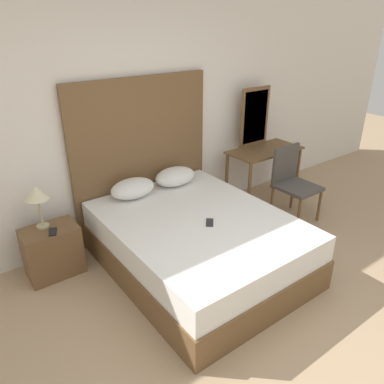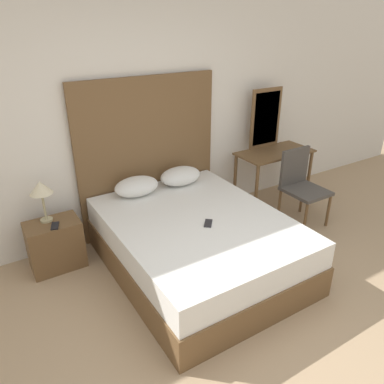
% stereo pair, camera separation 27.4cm
% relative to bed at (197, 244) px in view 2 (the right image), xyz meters
% --- Properties ---
extents(ground_plane, '(16.00, 16.00, 0.00)m').
position_rel_bed_xyz_m(ground_plane, '(-0.14, -1.25, -0.29)').
color(ground_plane, tan).
extents(wall_back, '(10.00, 0.06, 2.70)m').
position_rel_bed_xyz_m(wall_back, '(-0.14, 1.14, 1.06)').
color(wall_back, white).
rests_on(wall_back, ground_plane).
extents(bed, '(1.64, 2.08, 0.58)m').
position_rel_bed_xyz_m(bed, '(0.00, 0.00, 0.00)').
color(bed, brown).
rests_on(bed, ground_plane).
extents(headboard, '(1.72, 0.05, 1.83)m').
position_rel_bed_xyz_m(headboard, '(-0.00, 1.07, 0.62)').
color(headboard, brown).
rests_on(headboard, ground_plane).
extents(pillow_left, '(0.50, 0.34, 0.20)m').
position_rel_bed_xyz_m(pillow_left, '(-0.28, 0.82, 0.40)').
color(pillow_left, white).
rests_on(pillow_left, bed).
extents(pillow_right, '(0.50, 0.34, 0.20)m').
position_rel_bed_xyz_m(pillow_right, '(0.28, 0.82, 0.40)').
color(pillow_right, white).
rests_on(pillow_right, bed).
extents(phone_on_bed, '(0.15, 0.16, 0.01)m').
position_rel_bed_xyz_m(phone_on_bed, '(0.03, -0.14, 0.30)').
color(phone_on_bed, '#232328').
rests_on(phone_on_bed, bed).
extents(nightstand, '(0.53, 0.35, 0.52)m').
position_rel_bed_xyz_m(nightstand, '(-1.24, 0.79, -0.03)').
color(nightstand, brown).
rests_on(nightstand, ground_plane).
extents(table_lamp, '(0.22, 0.22, 0.44)m').
position_rel_bed_xyz_m(table_lamp, '(-1.27, 0.86, 0.58)').
color(table_lamp, tan).
rests_on(table_lamp, nightstand).
extents(phone_on_nightstand, '(0.11, 0.16, 0.01)m').
position_rel_bed_xyz_m(phone_on_nightstand, '(-1.22, 0.70, 0.24)').
color(phone_on_nightstand, black).
rests_on(phone_on_nightstand, nightstand).
extents(vanity_desk, '(1.03, 0.52, 0.77)m').
position_rel_bed_xyz_m(vanity_desk, '(1.67, 0.70, 0.35)').
color(vanity_desk, brown).
rests_on(vanity_desk, ground_plane).
extents(vanity_mirror, '(0.49, 0.03, 0.79)m').
position_rel_bed_xyz_m(vanity_mirror, '(1.67, 0.93, 0.88)').
color(vanity_mirror, brown).
rests_on(vanity_mirror, vanity_desk).
extents(chair, '(0.46, 0.50, 0.93)m').
position_rel_bed_xyz_m(chair, '(1.64, 0.18, 0.24)').
color(chair, '#4C4742').
rests_on(chair, ground_plane).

